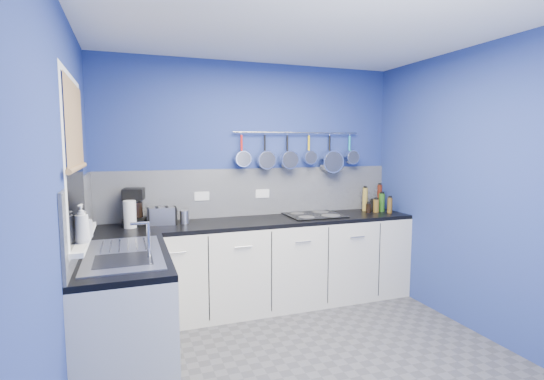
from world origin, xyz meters
TOP-DOWN VIEW (x-y plane):
  - floor at (0.00, 0.00)m, footprint 3.20×3.00m
  - ceiling at (0.00, 0.00)m, footprint 3.20×3.00m
  - wall_back at (0.00, 1.51)m, footprint 3.20×0.02m
  - wall_front at (0.00, -1.51)m, footprint 3.20×0.02m
  - wall_left at (-1.61, 0.00)m, footprint 0.02×3.00m
  - wall_right at (1.61, 0.00)m, footprint 0.02×3.00m
  - backsplash_back at (0.00, 1.49)m, footprint 3.20×0.02m
  - backsplash_left at (-1.59, 0.60)m, footprint 0.02×1.80m
  - cabinet_run_back at (0.00, 1.20)m, footprint 3.20×0.60m
  - worktop_back at (0.00, 1.20)m, footprint 3.20×0.60m
  - cabinet_run_left at (-1.30, 0.30)m, footprint 0.60×1.20m
  - worktop_left at (-1.30, 0.30)m, footprint 0.60×1.20m
  - window_frame at (-1.58, 0.30)m, footprint 0.01×1.00m
  - window_glass at (-1.57, 0.30)m, footprint 0.01×0.90m
  - bamboo_blind at (-1.56, 0.30)m, footprint 0.01×0.90m
  - window_sill at (-1.55, 0.30)m, footprint 0.10×0.98m
  - sink_unit at (-1.30, 0.30)m, footprint 0.50×0.95m
  - mixer_tap at (-1.14, 0.12)m, footprint 0.12×0.08m
  - socket_left at (-0.55, 1.48)m, footprint 0.15×0.01m
  - socket_right at (0.10, 1.48)m, footprint 0.15×0.01m
  - pot_rail at (0.50, 1.45)m, footprint 1.45×0.02m
  - soap_bottle_a at (-1.53, 0.08)m, footprint 0.11×0.11m
  - soap_bottle_b at (-1.53, 0.25)m, footprint 0.10×0.10m
  - paper_towel at (-1.25, 1.22)m, footprint 0.13×0.13m
  - coffee_maker at (-1.21, 1.33)m, footprint 0.23×0.25m
  - toaster at (-0.96, 1.29)m, footprint 0.27×0.18m
  - canister at (-0.76, 1.27)m, footprint 0.09×0.09m
  - hob at (0.60, 1.24)m, footprint 0.57×0.51m
  - pan_0 at (-0.13, 1.44)m, footprint 0.17×0.10m
  - pan_1 at (0.12, 1.44)m, footprint 0.20×0.10m
  - pan_2 at (0.37, 1.44)m, footprint 0.20×0.12m
  - pan_3 at (0.63, 1.44)m, footprint 0.15×0.08m
  - pan_4 at (0.88, 1.44)m, footprint 0.25×0.13m
  - pan_5 at (1.14, 1.44)m, footprint 0.16×0.11m
  - condiment_0 at (1.47, 1.31)m, footprint 0.05×0.05m
  - condiment_1 at (1.37, 1.31)m, footprint 0.07×0.07m
  - condiment_2 at (1.29, 1.34)m, footprint 0.06×0.06m
  - condiment_3 at (1.45, 1.24)m, footprint 0.07×0.07m
  - condiment_4 at (1.35, 1.20)m, footprint 0.06×0.06m
  - condiment_5 at (1.25, 1.20)m, footprint 0.06×0.06m
  - condiment_6 at (1.46, 1.11)m, footprint 0.05×0.05m

SIDE VIEW (x-z plane):
  - floor at x=0.00m, z-range -0.02..0.00m
  - cabinet_run_back at x=0.00m, z-range 0.00..0.86m
  - cabinet_run_left at x=-1.30m, z-range 0.00..0.86m
  - worktop_back at x=0.00m, z-range 0.86..0.90m
  - worktop_left at x=-1.30m, z-range 0.86..0.90m
  - sink_unit at x=-1.30m, z-range 0.90..0.91m
  - hob at x=0.60m, z-range 0.90..0.91m
  - condiment_5 at x=1.25m, z-range 0.90..1.00m
  - condiment_1 at x=1.37m, z-range 0.90..1.02m
  - canister at x=-0.76m, z-range 0.90..1.02m
  - condiment_4 at x=1.35m, z-range 0.90..1.04m
  - toaster at x=-0.96m, z-range 0.90..1.06m
  - condiment_6 at x=1.46m, z-range 0.90..1.07m
  - condiment_3 at x=1.45m, z-range 0.90..1.10m
  - paper_towel at x=-1.25m, z-range 0.90..1.15m
  - mixer_tap at x=-1.14m, z-range 0.90..1.16m
  - condiment_2 at x=1.29m, z-range 0.90..1.16m
  - window_sill at x=-1.55m, z-range 1.02..1.05m
  - condiment_0 at x=1.47m, z-range 0.90..1.19m
  - coffee_maker at x=-1.21m, z-range 0.90..1.25m
  - socket_left at x=-0.55m, z-range 1.09..1.18m
  - socket_right at x=0.10m, z-range 1.09..1.18m
  - soap_bottle_b at x=-1.53m, z-range 1.05..1.22m
  - backsplash_back at x=0.00m, z-range 0.90..1.40m
  - backsplash_left at x=-1.59m, z-range 0.90..1.40m
  - soap_bottle_a at x=-1.53m, z-range 1.05..1.29m
  - wall_back at x=0.00m, z-range 0.00..2.50m
  - wall_front at x=0.00m, z-range 0.00..2.50m
  - wall_left at x=-1.61m, z-range 0.00..2.50m
  - wall_right at x=1.61m, z-range 0.00..2.50m
  - window_glass at x=-1.57m, z-range 1.05..2.05m
  - window_frame at x=-1.58m, z-range 1.00..2.10m
  - pan_4 at x=0.88m, z-range 1.34..1.78m
  - pan_2 at x=0.37m, z-range 1.39..1.78m
  - pan_1 at x=0.12m, z-range 1.39..1.78m
  - pan_0 at x=-0.13m, z-range 1.42..1.78m
  - pan_5 at x=1.14m, z-range 1.43..1.78m
  - pan_3 at x=0.63m, z-range 1.44..1.78m
  - bamboo_blind at x=-1.56m, z-range 1.50..2.05m
  - pot_rail at x=0.50m, z-range 1.77..1.79m
  - ceiling at x=0.00m, z-range 2.50..2.52m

